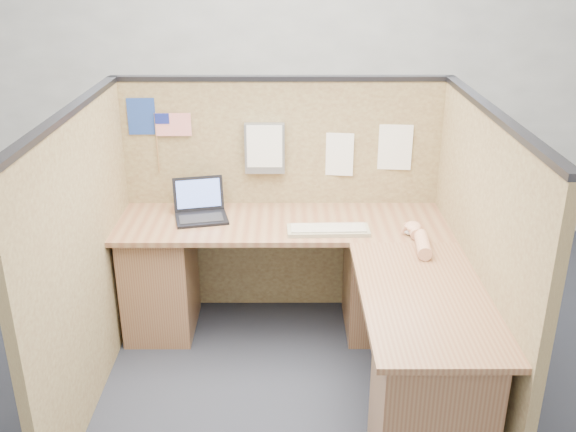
{
  "coord_description": "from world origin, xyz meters",
  "views": [
    {
      "loc": [
        0.03,
        -2.82,
        2.22
      ],
      "look_at": [
        0.04,
        0.5,
        0.84
      ],
      "focal_mm": 40.0,
      "sensor_mm": 36.0,
      "label": 1
    }
  ],
  "objects_px": {
    "laptop": "(202,208)",
    "keyboard": "(328,230)",
    "l_desk": "(315,304)",
    "mouse": "(413,231)"
  },
  "relations": [
    {
      "from": "laptop",
      "to": "keyboard",
      "type": "height_order",
      "value": "laptop"
    },
    {
      "from": "l_desk",
      "to": "mouse",
      "type": "bearing_deg",
      "value": 19.44
    },
    {
      "from": "laptop",
      "to": "mouse",
      "type": "bearing_deg",
      "value": -25.45
    },
    {
      "from": "l_desk",
      "to": "laptop",
      "type": "relative_size",
      "value": 5.56
    },
    {
      "from": "laptop",
      "to": "mouse",
      "type": "distance_m",
      "value": 1.25
    },
    {
      "from": "l_desk",
      "to": "keyboard",
      "type": "distance_m",
      "value": 0.43
    },
    {
      "from": "l_desk",
      "to": "mouse",
      "type": "distance_m",
      "value": 0.69
    },
    {
      "from": "laptop",
      "to": "mouse",
      "type": "relative_size",
      "value": 3.16
    },
    {
      "from": "mouse",
      "to": "keyboard",
      "type": "bearing_deg",
      "value": 175.99
    },
    {
      "from": "keyboard",
      "to": "mouse",
      "type": "bearing_deg",
      "value": -5.52
    }
  ]
}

